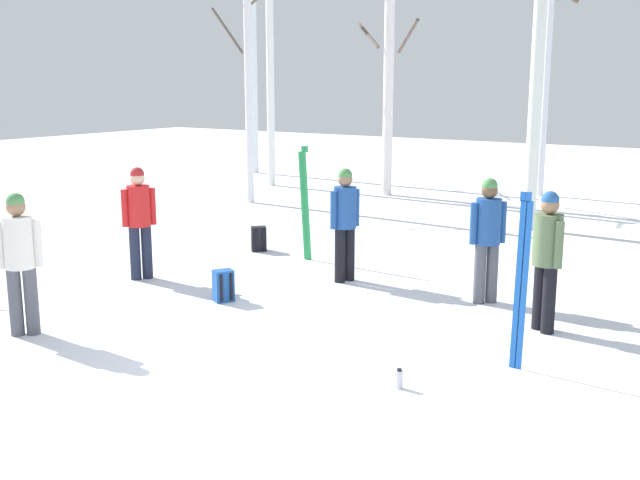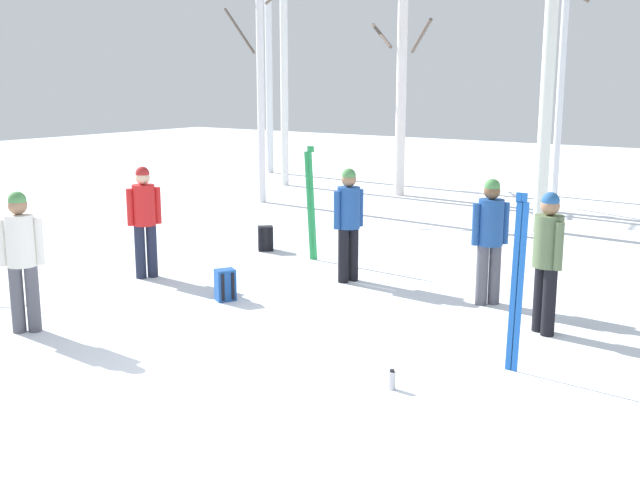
# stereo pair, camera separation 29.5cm
# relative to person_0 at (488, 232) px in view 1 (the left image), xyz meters

# --- Properties ---
(ground_plane) EXTENTS (60.00, 60.00, 0.00)m
(ground_plane) POSITION_rel_person_0_xyz_m (-0.98, -3.61, -0.98)
(ground_plane) COLOR white
(person_0) EXTENTS (0.38, 0.41, 1.72)m
(person_0) POSITION_rel_person_0_xyz_m (0.00, 0.00, 0.00)
(person_0) COLOR #4C4C56
(person_0) RESTS_ON ground_plane
(person_1) EXTENTS (0.44, 0.34, 1.72)m
(person_1) POSITION_rel_person_0_xyz_m (1.04, -0.76, 0.00)
(person_1) COLOR black
(person_1) RESTS_ON ground_plane
(person_2) EXTENTS (0.34, 0.46, 1.72)m
(person_2) POSITION_rel_person_0_xyz_m (-4.87, -1.68, 0.00)
(person_2) COLOR #1E2338
(person_2) RESTS_ON ground_plane
(person_3) EXTENTS (0.39, 0.41, 1.72)m
(person_3) POSITION_rel_person_0_xyz_m (-4.07, -4.32, 0.00)
(person_3) COLOR #4C4C56
(person_3) RESTS_ON ground_plane
(person_4) EXTENTS (0.34, 0.49, 1.72)m
(person_4) POSITION_rel_person_0_xyz_m (-2.20, -0.09, 0.00)
(person_4) COLOR black
(person_4) RESTS_ON ground_plane
(ski_pair_planted_1) EXTENTS (0.16, 0.02, 1.89)m
(ski_pair_planted_1) POSITION_rel_person_0_xyz_m (1.22, -2.15, -0.04)
(ski_pair_planted_1) COLOR blue
(ski_pair_planted_1) RESTS_ON ground_plane
(ski_pair_planted_2) EXTENTS (0.23, 0.07, 1.92)m
(ski_pair_planted_2) POSITION_rel_person_0_xyz_m (-3.52, 0.77, -0.03)
(ski_pair_planted_2) COLOR green
(ski_pair_planted_2) RESTS_ON ground_plane
(backpack_0) EXTENTS (0.34, 0.35, 0.44)m
(backpack_0) POSITION_rel_person_0_xyz_m (-4.59, 0.87, -0.77)
(backpack_0) COLOR black
(backpack_0) RESTS_ON ground_plane
(backpack_1) EXTENTS (0.34, 0.33, 0.44)m
(backpack_1) POSITION_rel_person_0_xyz_m (-3.03, -1.92, -0.77)
(backpack_1) COLOR #1E4C99
(backpack_1) RESTS_ON ground_plane
(water_bottle_0) EXTENTS (0.07, 0.07, 0.20)m
(water_bottle_0) POSITION_rel_person_0_xyz_m (0.43, -3.31, -0.88)
(water_bottle_0) COLOR silver
(water_bottle_0) RESTS_ON ground_plane
(birch_tree_0) EXTENTS (1.33, 1.38, 7.72)m
(birch_tree_0) POSITION_rel_person_0_xyz_m (-11.86, 10.03, 2.96)
(birch_tree_0) COLOR silver
(birch_tree_0) RESTS_ON ground_plane
(birch_tree_1) EXTENTS (1.55, 1.55, 8.00)m
(birch_tree_1) POSITION_rel_person_0_xyz_m (-9.60, 7.91, 3.24)
(birch_tree_1) COLOR white
(birch_tree_1) RESTS_ON ground_plane
(birch_tree_2) EXTENTS (1.30, 1.60, 5.96)m
(birch_tree_2) POSITION_rel_person_0_xyz_m (-8.18, 5.10, 2.15)
(birch_tree_2) COLOR silver
(birch_tree_2) RESTS_ON ground_plane
(birch_tree_3) EXTENTS (1.63, 1.64, 6.79)m
(birch_tree_3) POSITION_rel_person_0_xyz_m (-5.95, 8.10, 2.39)
(birch_tree_3) COLOR white
(birch_tree_3) RESTS_ON ground_plane
(birch_tree_4) EXTENTS (1.51, 1.38, 8.11)m
(birch_tree_4) POSITION_rel_person_0_xyz_m (-2.55, 10.22, 3.14)
(birch_tree_4) COLOR silver
(birch_tree_4) RESTS_ON ground_plane
(birch_tree_5) EXTENTS (1.54, 1.72, 7.30)m
(birch_tree_5) POSITION_rel_person_0_xyz_m (-1.23, 5.47, 2.84)
(birch_tree_5) COLOR silver
(birch_tree_5) RESTS_ON ground_plane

